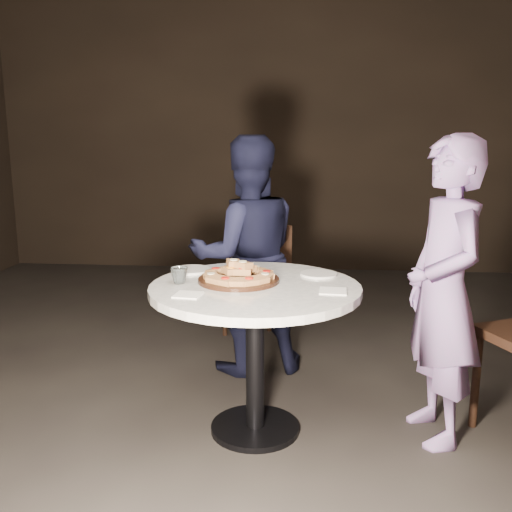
# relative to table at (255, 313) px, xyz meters

# --- Properties ---
(floor) EXTENTS (7.00, 7.00, 0.00)m
(floor) POSITION_rel_table_xyz_m (-0.06, 0.06, -0.61)
(floor) COLOR black
(floor) RESTS_ON ground
(table) EXTENTS (1.25, 1.25, 0.75)m
(table) POSITION_rel_table_xyz_m (0.00, 0.00, 0.00)
(table) COLOR black
(table) RESTS_ON ground
(serving_board) EXTENTS (0.50, 0.50, 0.02)m
(serving_board) POSITION_rel_table_xyz_m (-0.09, 0.06, 0.15)
(serving_board) COLOR black
(serving_board) RESTS_ON table
(focaccia_pile) EXTENTS (0.35, 0.35, 0.09)m
(focaccia_pile) POSITION_rel_table_xyz_m (-0.09, 0.06, 0.18)
(focaccia_pile) COLOR #A67040
(focaccia_pile) RESTS_ON serving_board
(plate_left) EXTENTS (0.23, 0.23, 0.01)m
(plate_left) POSITION_rel_table_xyz_m (-0.36, 0.25, 0.15)
(plate_left) COLOR white
(plate_left) RESTS_ON table
(plate_right) EXTENTS (0.24, 0.24, 0.01)m
(plate_right) POSITION_rel_table_xyz_m (0.30, 0.22, 0.15)
(plate_right) COLOR white
(plate_right) RESTS_ON table
(water_glass) EXTENTS (0.11, 0.11, 0.08)m
(water_glass) POSITION_rel_table_xyz_m (-0.36, -0.00, 0.18)
(water_glass) COLOR silver
(water_glass) RESTS_ON table
(napkin_near) EXTENTS (0.13, 0.13, 0.01)m
(napkin_near) POSITION_rel_table_xyz_m (-0.28, -0.20, 0.14)
(napkin_near) COLOR white
(napkin_near) RESTS_ON table
(napkin_far) EXTENTS (0.13, 0.13, 0.01)m
(napkin_far) POSITION_rel_table_xyz_m (0.36, -0.09, 0.14)
(napkin_far) COLOR white
(napkin_far) RESTS_ON table
(chair_far) EXTENTS (0.53, 0.54, 0.86)m
(chair_far) POSITION_rel_table_xyz_m (-0.09, 1.18, -0.12)
(chair_far) COLOR black
(chair_far) RESTS_ON ground
(diner_navy) EXTENTS (0.83, 0.73, 1.45)m
(diner_navy) POSITION_rel_table_xyz_m (-0.12, 0.78, 0.11)
(diner_navy) COLOR black
(diner_navy) RESTS_ON ground
(diner_teal) EXTENTS (0.45, 0.59, 1.46)m
(diner_teal) POSITION_rel_table_xyz_m (0.88, 0.03, 0.12)
(diner_teal) COLOR #866BAB
(diner_teal) RESTS_ON ground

